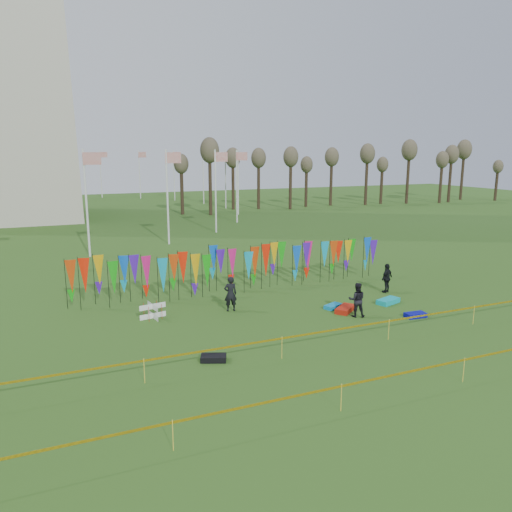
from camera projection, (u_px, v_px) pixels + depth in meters
name	position (u px, v px, depth m)	size (l,w,h in m)	color
ground	(301.00, 336.00, 21.53)	(160.00, 160.00, 0.00)	#2E5518
flagpole_ring	(1.00, 185.00, 58.41)	(57.40, 56.16, 8.00)	silver
banner_row	(242.00, 263.00, 28.08)	(18.64, 0.64, 2.52)	black
caution_tape_near	(319.00, 333.00, 19.62)	(26.00, 0.02, 0.90)	#E7B804
caution_tape_far	(387.00, 378.00, 15.78)	(26.00, 0.02, 0.90)	#E7B804
tree_line	(352.00, 163.00, 72.22)	(53.92, 1.92, 7.84)	#3C2C1E
box_kite	(153.00, 311.00, 23.68)	(0.67, 0.67, 0.74)	red
person_left	(230.00, 294.00, 24.71)	(0.65, 0.47, 1.77)	black
person_mid	(357.00, 300.00, 23.87)	(0.81, 0.50, 1.67)	black
person_right	(387.00, 278.00, 28.01)	(0.97, 0.55, 1.66)	black
kite_bag_turquoise	(333.00, 306.00, 25.31)	(0.98, 0.49, 0.20)	#0E8DD4
kite_bag_blue	(415.00, 315.00, 23.93)	(1.01, 0.53, 0.21)	#090CA0
kite_bag_red	(345.00, 309.00, 24.78)	(1.35, 0.62, 0.25)	red
kite_bag_black	(214.00, 358.00, 18.93)	(0.96, 0.55, 0.22)	black
kite_bag_teal	(388.00, 301.00, 26.10)	(1.31, 0.63, 0.25)	#0DB3BF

